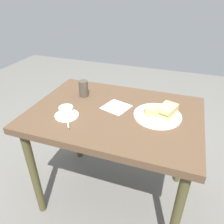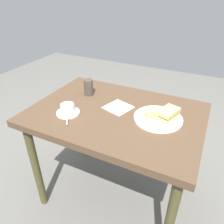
% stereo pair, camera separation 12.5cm
% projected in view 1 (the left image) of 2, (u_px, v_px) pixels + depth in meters
% --- Properties ---
extents(ground_plane, '(6.00, 6.00, 0.00)m').
position_uv_depth(ground_plane, '(114.00, 193.00, 1.71)').
color(ground_plane, '#62605B').
extents(dining_table, '(1.04, 0.74, 0.76)m').
position_uv_depth(dining_table, '(115.00, 124.00, 1.37)').
color(dining_table, '#503A28').
rests_on(dining_table, ground_plane).
extents(sandwich_plate, '(0.28, 0.28, 0.01)m').
position_uv_depth(sandwich_plate, '(157.00, 116.00, 1.26)').
color(sandwich_plate, white).
rests_on(sandwich_plate, dining_table).
extents(sandwich_front, '(0.16, 0.10, 0.05)m').
position_uv_depth(sandwich_front, '(157.00, 111.00, 1.25)').
color(sandwich_front, tan).
rests_on(sandwich_front, sandwich_plate).
extents(sandwich_back, '(0.12, 0.15, 0.06)m').
position_uv_depth(sandwich_back, '(167.00, 110.00, 1.25)').
color(sandwich_back, tan).
rests_on(sandwich_back, sandwich_plate).
extents(coffee_saucer, '(0.14, 0.14, 0.01)m').
position_uv_depth(coffee_saucer, '(67.00, 115.00, 1.27)').
color(coffee_saucer, white).
rests_on(coffee_saucer, dining_table).
extents(coffee_cup, '(0.10, 0.08, 0.05)m').
position_uv_depth(coffee_cup, '(66.00, 111.00, 1.25)').
color(coffee_cup, white).
rests_on(coffee_cup, coffee_saucer).
extents(spoon, '(0.06, 0.09, 0.01)m').
position_uv_depth(spoon, '(68.00, 121.00, 1.20)').
color(spoon, silver).
rests_on(spoon, coffee_saucer).
extents(napkin, '(0.19, 0.19, 0.00)m').
position_uv_depth(napkin, '(116.00, 107.00, 1.36)').
color(napkin, white).
rests_on(napkin, dining_table).
extents(drinking_glass, '(0.06, 0.06, 0.11)m').
position_uv_depth(drinking_glass, '(84.00, 89.00, 1.47)').
color(drinking_glass, '#443D32').
rests_on(drinking_glass, dining_table).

